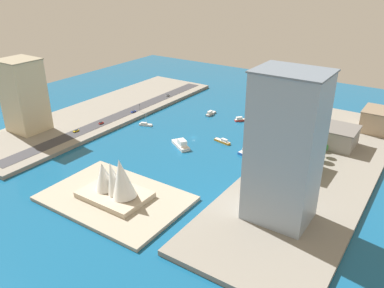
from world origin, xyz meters
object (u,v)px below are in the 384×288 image
(taxi_yellow_cab, at_px, (76,131))
(opera_landmark, at_px, (115,182))
(water_taxi_orange, at_px, (222,141))
(yacht_sleek_gray, at_px, (211,113))
(sailboat_small_white, at_px, (145,124))
(traffic_light_waterfront, at_px, (140,107))
(tugboat_red, at_px, (240,119))
(terminal_long_green, at_px, (290,155))
(office_block_beige, at_px, (24,96))
(carpark_squat_concrete, at_px, (330,135))
(hatchback_blue, at_px, (133,111))
(sedan_silver, at_px, (168,95))
(tower_tall_glass, at_px, (285,149))
(apartment_midrise_tan, at_px, (378,120))
(barge_flat_brown, at_px, (270,136))
(pickup_red, at_px, (101,123))
(ferry_white_commuter, at_px, (181,144))
(catamaran_blue, at_px, (250,151))

(taxi_yellow_cab, bearing_deg, opera_landmark, 151.08)
(water_taxi_orange, height_order, yacht_sleek_gray, yacht_sleek_gray)
(sailboat_small_white, distance_m, traffic_light_waterfront, 28.73)
(yacht_sleek_gray, height_order, traffic_light_waterfront, traffic_light_waterfront)
(tugboat_red, height_order, terminal_long_green, terminal_long_green)
(office_block_beige, bearing_deg, carpark_squat_concrete, -152.93)
(terminal_long_green, bearing_deg, traffic_light_waterfront, -9.67)
(hatchback_blue, bearing_deg, carpark_squat_concrete, -169.86)
(opera_landmark, bearing_deg, taxi_yellow_cab, -28.92)
(hatchback_blue, bearing_deg, sailboat_small_white, 152.37)
(water_taxi_orange, xyz_separation_m, sedan_silver, (96.99, -60.91, 2.48))
(tower_tall_glass, height_order, apartment_midrise_tan, tower_tall_glass)
(sailboat_small_white, height_order, terminal_long_green, terminal_long_green)
(barge_flat_brown, bearing_deg, yacht_sleek_gray, -15.47)
(hatchback_blue, distance_m, taxi_yellow_cab, 58.44)
(traffic_light_waterfront, bearing_deg, hatchback_blue, 60.77)
(apartment_midrise_tan, xyz_separation_m, sedan_silver, (188.17, 20.82, -7.67))
(yacht_sleek_gray, xyz_separation_m, pickup_red, (58.97, 74.47, 2.37))
(sailboat_small_white, height_order, hatchback_blue, sailboat_small_white)
(water_taxi_orange, distance_m, carpark_squat_concrete, 77.17)
(sedan_silver, bearing_deg, barge_flat_brown, 165.11)
(barge_flat_brown, distance_m, tower_tall_glass, 114.82)
(taxi_yellow_cab, distance_m, traffic_light_waterfront, 64.19)
(taxi_yellow_cab, bearing_deg, barge_flat_brown, -147.85)
(ferry_white_commuter, xyz_separation_m, terminal_long_green, (-77.62, -10.59, 7.98))
(yacht_sleek_gray, relative_size, taxi_yellow_cab, 2.76)
(water_taxi_orange, bearing_deg, apartment_midrise_tan, -138.13)
(catamaran_blue, bearing_deg, tower_tall_glass, 126.02)
(terminal_long_green, xyz_separation_m, hatchback_blue, (150.53, -19.84, -6.55))
(tugboat_red, height_order, apartment_midrise_tan, apartment_midrise_tan)
(tower_tall_glass, bearing_deg, traffic_light_waterfront, -26.47)
(sailboat_small_white, bearing_deg, tower_tall_glass, 155.98)
(terminal_long_green, relative_size, hatchback_blue, 5.76)
(terminal_long_green, xyz_separation_m, traffic_light_waterfront, (147.57, -25.13, -3.08))
(yacht_sleek_gray, xyz_separation_m, office_block_beige, (96.79, 113.86, 29.09))
(traffic_light_waterfront, bearing_deg, pickup_red, 81.30)
(yacht_sleek_gray, distance_m, terminal_long_green, 111.98)
(sailboat_small_white, xyz_separation_m, apartment_midrise_tan, (-160.74, -87.61, 10.31))
(barge_flat_brown, xyz_separation_m, tower_tall_glass, (-46.57, 97.29, 39.36))
(catamaran_blue, height_order, traffic_light_waterfront, traffic_light_waterfront)
(sailboat_small_white, height_order, tugboat_red, sailboat_small_white)
(ferry_white_commuter, distance_m, pickup_red, 76.35)
(tower_tall_glass, height_order, taxi_yellow_cab, tower_tall_glass)
(ferry_white_commuter, bearing_deg, yacht_sleek_gray, -76.10)
(ferry_white_commuter, distance_m, opera_landmark, 79.06)
(water_taxi_orange, height_order, terminal_long_green, terminal_long_green)
(water_taxi_orange, distance_m, yacht_sleek_gray, 59.85)
(catamaran_blue, xyz_separation_m, opera_landmark, (34.81, 97.55, 10.22))
(tugboat_red, distance_m, pickup_red, 115.94)
(yacht_sleek_gray, relative_size, carpark_squat_concrete, 0.38)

